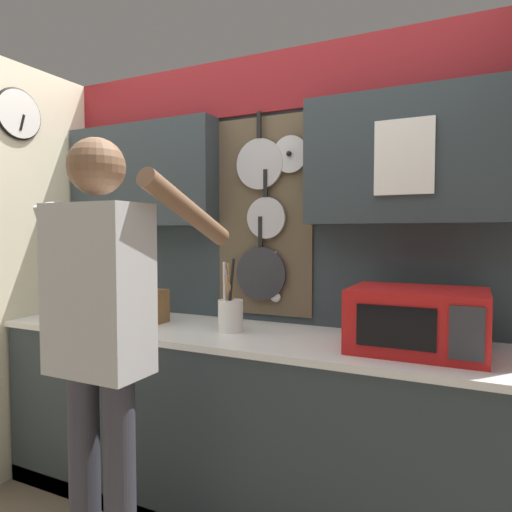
% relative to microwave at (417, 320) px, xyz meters
% --- Properties ---
extents(ground_plane, '(14.00, 14.00, 0.00)m').
position_rel_microwave_xyz_m(ground_plane, '(-0.84, 0.01, -1.04)').
color(ground_plane, '#756651').
extents(base_cabinet_counter, '(2.59, 0.64, 0.91)m').
position_rel_microwave_xyz_m(base_cabinet_counter, '(-0.84, 0.01, -0.59)').
color(base_cabinet_counter, '#2D383D').
rests_on(base_cabinet_counter, ground_plane).
extents(back_wall_unit, '(3.16, 0.22, 2.36)m').
position_rel_microwave_xyz_m(back_wall_unit, '(-0.84, 0.30, 0.40)').
color(back_wall_unit, '#2D383D').
rests_on(back_wall_unit, ground_plane).
extents(microwave, '(0.53, 0.38, 0.26)m').
position_rel_microwave_xyz_m(microwave, '(0.00, 0.00, 0.00)').
color(microwave, red).
rests_on(microwave, base_cabinet_counter).
extents(knife_block, '(0.11, 0.15, 0.26)m').
position_rel_microwave_xyz_m(knife_block, '(-1.36, 0.00, -0.04)').
color(knife_block, brown).
rests_on(knife_block, base_cabinet_counter).
extents(utensil_crock, '(0.12, 0.12, 0.36)m').
position_rel_microwave_xyz_m(utensil_crock, '(-0.88, 0.00, -0.04)').
color(utensil_crock, white).
rests_on(utensil_crock, base_cabinet_counter).
extents(person, '(0.54, 0.66, 1.75)m').
position_rel_microwave_xyz_m(person, '(-1.07, -0.66, 0.01)').
color(person, '#383842').
rests_on(person, ground_plane).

